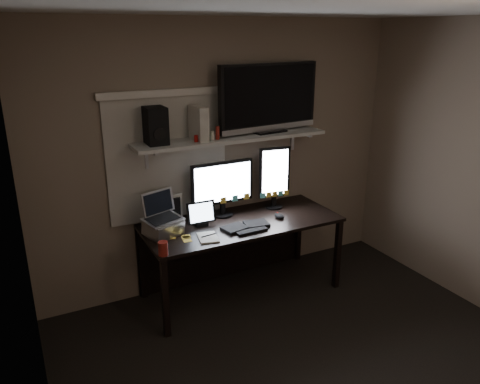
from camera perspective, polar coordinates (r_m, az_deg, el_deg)
ceiling at (r=2.76m, az=14.91°, el=21.05°), size 3.60×3.60×0.00m
back_wall at (r=4.43m, az=-2.00°, el=4.31°), size 3.60×0.00×3.60m
left_wall at (r=2.37m, az=-23.91°, el=-11.13°), size 0.00×3.60×3.60m
window_blinds at (r=4.21m, az=-8.74°, el=4.01°), size 1.10×0.02×1.10m
desk at (r=4.45m, az=-0.51°, el=-5.15°), size 1.80×0.75×0.73m
wall_shelf at (r=4.22m, az=-1.02°, el=6.59°), size 1.80×0.35×0.03m
monitor_landscape at (r=4.32m, az=-2.17°, el=0.45°), size 0.61×0.07×0.54m
monitor_portrait at (r=4.52m, az=4.21°, el=1.77°), size 0.31×0.10×0.62m
keyboard at (r=4.14m, az=0.69°, el=-4.18°), size 0.44×0.18×0.03m
mouse at (r=4.36m, az=4.81°, el=-2.91°), size 0.08×0.12×0.04m
notepad at (r=3.94m, az=-3.93°, el=-5.55°), size 0.20×0.25×0.01m
tablet at (r=4.16m, az=-4.80°, el=-2.63°), size 0.26×0.11×0.23m
file_sorter at (r=4.25m, az=-8.63°, el=-2.07°), size 0.22×0.14×0.26m
laptop at (r=3.98m, az=-9.42°, el=-2.83°), size 0.38×0.35×0.36m
cup at (r=3.68m, az=-9.36°, el=-6.82°), size 0.10×0.10×0.11m
sticky_notes at (r=4.00m, az=-6.46°, el=-5.34°), size 0.33×0.26×0.00m
tv at (r=4.36m, az=3.54°, el=11.35°), size 1.06×0.29×0.63m
game_console at (r=4.06m, az=-5.09°, el=8.33°), size 0.10×0.25×0.29m
speaker at (r=3.96m, az=-10.25°, el=7.96°), size 0.17×0.21×0.31m
bottles at (r=4.04m, az=-4.07°, el=7.17°), size 0.21×0.08×0.13m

